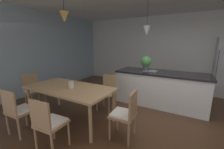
% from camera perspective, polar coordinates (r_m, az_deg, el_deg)
% --- Properties ---
extents(ground_plane, '(10.00, 8.40, 0.04)m').
position_cam_1_polar(ground_plane, '(3.21, 18.36, -19.55)').
color(ground_plane, '#4C301E').
extents(wall_back_kitchen, '(10.00, 0.12, 2.70)m').
position_cam_1_polar(wall_back_kitchen, '(6.00, 25.72, 8.26)').
color(wall_back_kitchen, silver).
rests_on(wall_back_kitchen, ground_plane).
extents(window_wall_left_glazing, '(0.06, 8.40, 2.70)m').
position_cam_1_polar(window_wall_left_glazing, '(5.28, -29.40, 7.53)').
color(window_wall_left_glazing, '#9EB7C6').
rests_on(window_wall_left_glazing, ground_plane).
extents(dining_table, '(1.87, 0.94, 0.74)m').
position_cam_1_polar(dining_table, '(3.17, -16.64, -6.00)').
color(dining_table, tan).
rests_on(dining_table, ground_plane).
extents(chair_kitchen_end, '(0.43, 0.43, 0.87)m').
position_cam_1_polar(chair_kitchen_end, '(2.53, 5.41, -15.16)').
color(chair_kitchen_end, '#A87F56').
rests_on(chair_kitchen_end, ground_plane).
extents(chair_window_end, '(0.43, 0.43, 0.87)m').
position_cam_1_polar(chair_window_end, '(4.25, -28.76, -5.25)').
color(chair_window_end, '#A87F56').
rests_on(chair_window_end, ground_plane).
extents(chair_far_right, '(0.41, 0.41, 0.87)m').
position_cam_1_polar(chair_far_right, '(3.60, -1.95, -6.64)').
color(chair_far_right, '#A87F56').
rests_on(chair_far_right, ground_plane).
extents(chair_near_right, '(0.43, 0.43, 0.87)m').
position_cam_1_polar(chair_near_right, '(2.46, -23.94, -17.14)').
color(chair_near_right, '#A87F56').
rests_on(chair_near_right, ground_plane).
extents(chair_near_left, '(0.42, 0.42, 0.87)m').
position_cam_1_polar(chair_near_left, '(3.13, -33.38, -11.73)').
color(chair_near_left, '#A87F56').
rests_on(chair_near_left, ground_plane).
extents(kitchen_island, '(2.33, 0.88, 0.91)m').
position_cam_1_polar(kitchen_island, '(4.10, 18.70, -5.12)').
color(kitchen_island, white).
rests_on(kitchen_island, ground_plane).
extents(pendant_over_table, '(0.18, 0.18, 0.67)m').
position_cam_1_polar(pendant_over_table, '(2.97, -18.54, 21.00)').
color(pendant_over_table, black).
extents(pendant_over_island_main, '(0.20, 0.20, 0.87)m').
position_cam_1_polar(pendant_over_island_main, '(4.05, 13.65, 16.48)').
color(pendant_over_island_main, black).
extents(potted_plant_on_island, '(0.29, 0.29, 0.41)m').
position_cam_1_polar(potted_plant_on_island, '(4.06, 13.45, 4.78)').
color(potted_plant_on_island, '#4C4C51').
rests_on(potted_plant_on_island, kitchen_island).
extents(vase_on_dining_table, '(0.11, 0.11, 0.14)m').
position_cam_1_polar(vase_on_dining_table, '(3.07, -16.01, -3.86)').
color(vase_on_dining_table, silver).
rests_on(vase_on_dining_table, dining_table).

